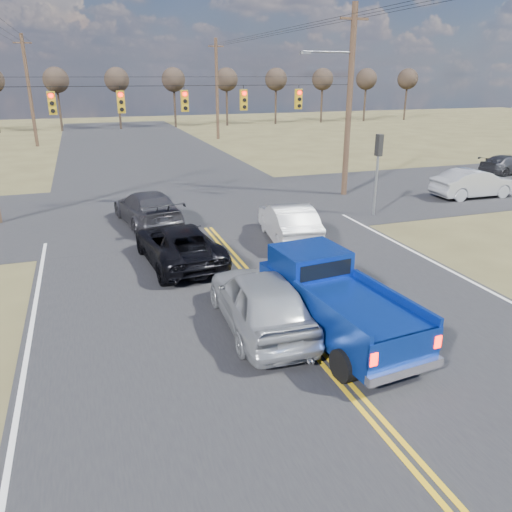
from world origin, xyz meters
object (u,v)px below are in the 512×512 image
object	(u,v)px
silver_suv	(260,300)
dgrey_car_queue	(147,208)
cross_car_east_far	(507,164)
cross_car_east_near	(474,183)
white_car_queue	(289,222)
black_suv	(179,245)
pickup_truck	(333,300)

from	to	relation	value
silver_suv	dgrey_car_queue	bearing A→B (deg)	-79.96
dgrey_car_queue	cross_car_east_far	xyz separation A→B (m)	(25.24, 4.57, -0.13)
dgrey_car_queue	cross_car_east_far	world-z (taller)	dgrey_car_queue
silver_suv	cross_car_east_near	world-z (taller)	silver_suv
silver_suv	white_car_queue	distance (m)	7.73
dgrey_car_queue	silver_suv	bearing A→B (deg)	89.44
black_suv	cross_car_east_near	distance (m)	18.26
silver_suv	white_car_queue	bearing A→B (deg)	-116.10
silver_suv	cross_car_east_near	distance (m)	19.57
silver_suv	cross_car_east_far	bearing A→B (deg)	-144.44
cross_car_east_near	cross_car_east_far	size ratio (longest dim) A/B	1.09
white_car_queue	cross_car_east_far	distance (m)	21.91
pickup_truck	dgrey_car_queue	bearing A→B (deg)	99.27
pickup_truck	cross_car_east_far	xyz separation A→B (m)	(22.02, 16.58, -0.34)
white_car_queue	cross_car_east_near	size ratio (longest dim) A/B	0.98
white_car_queue	cross_car_east_near	xyz separation A→B (m)	(12.78, 3.82, 0.01)
white_car_queue	dgrey_car_queue	bearing A→B (deg)	-31.33
black_suv	cross_car_east_near	world-z (taller)	cross_car_east_near
black_suv	white_car_queue	xyz separation A→B (m)	(4.79, 1.16, 0.06)
silver_suv	dgrey_car_queue	world-z (taller)	silver_suv
pickup_truck	silver_suv	world-z (taller)	pickup_truck
silver_suv	white_car_queue	size ratio (longest dim) A/B	1.03
white_car_queue	cross_car_east_near	distance (m)	13.34
pickup_truck	dgrey_car_queue	distance (m)	12.44
silver_suv	cross_car_east_far	xyz separation A→B (m)	(23.71, 15.64, -0.19)
cross_car_east_far	white_car_queue	bearing A→B (deg)	104.13
dgrey_car_queue	cross_car_east_far	bearing A→B (deg)	-178.21
cross_car_east_near	cross_car_east_far	distance (m)	8.83
black_suv	cross_car_east_far	bearing A→B (deg)	-163.06
pickup_truck	cross_car_east_far	distance (m)	27.57
dgrey_car_queue	cross_car_east_near	size ratio (longest dim) A/B	1.11
pickup_truck	cross_car_east_near	bearing A→B (deg)	32.37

